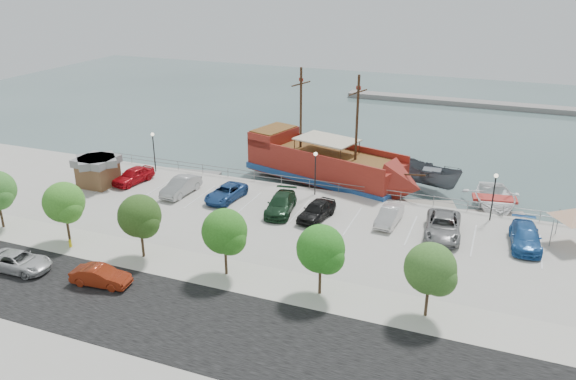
% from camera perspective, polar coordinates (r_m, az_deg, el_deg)
% --- Properties ---
extents(ground, '(160.00, 160.00, 0.00)m').
position_cam_1_polar(ground, '(48.83, 0.23, -4.24)').
color(ground, '#3D5451').
extents(street, '(100.00, 8.00, 0.04)m').
position_cam_1_polar(street, '(35.91, -9.32, -13.21)').
color(street, black).
rests_on(street, land_slab).
extents(sidewalk, '(100.00, 4.00, 0.05)m').
position_cam_1_polar(sidewalk, '(40.30, -4.99, -8.75)').
color(sidewalk, beige).
rests_on(sidewalk, land_slab).
extents(seawall_railing, '(50.00, 0.06, 1.00)m').
position_cam_1_polar(seawall_railing, '(54.96, 3.19, 0.52)').
color(seawall_railing, slate).
rests_on(seawall_railing, land_slab).
extents(far_shore, '(40.00, 3.00, 0.80)m').
position_cam_1_polar(far_shore, '(98.35, 17.74, 8.43)').
color(far_shore, gray).
rests_on(far_shore, ground).
extents(pirate_ship, '(20.08, 10.43, 12.43)m').
position_cam_1_polar(pirate_ship, '(58.07, 4.90, 2.25)').
color(pirate_ship, maroon).
rests_on(pirate_ship, ground).
extents(patrol_boat, '(7.23, 5.25, 2.63)m').
position_cam_1_polar(patrol_boat, '(59.09, 14.35, 1.18)').
color(patrol_boat, '#53585D').
rests_on(patrol_boat, ground).
extents(speedboat, '(6.68, 8.52, 1.61)m').
position_cam_1_polar(speedboat, '(56.36, 20.22, -1.09)').
color(speedboat, white).
rests_on(speedboat, ground).
extents(dock_west, '(6.47, 2.66, 0.36)m').
position_cam_1_polar(dock_west, '(62.68, -9.73, 1.65)').
color(dock_west, gray).
rests_on(dock_west, ground).
extents(dock_mid, '(7.64, 4.18, 0.42)m').
position_cam_1_polar(dock_mid, '(54.82, 12.82, -1.56)').
color(dock_mid, gray).
rests_on(dock_mid, ground).
extents(dock_east, '(7.07, 3.68, 0.39)m').
position_cam_1_polar(dock_east, '(54.42, 19.57, -2.52)').
color(dock_east, gray).
rests_on(dock_east, ground).
extents(shed, '(3.58, 3.58, 2.91)m').
position_cam_1_polar(shed, '(58.87, -18.77, 1.89)').
color(shed, brown).
rests_on(shed, land_slab).
extents(street_van, '(5.01, 2.54, 1.36)m').
position_cam_1_polar(street_van, '(45.08, -25.71, -6.56)').
color(street_van, '#BCBCBC').
rests_on(street_van, street).
extents(street_sedan, '(4.30, 1.91, 1.37)m').
position_cam_1_polar(street_sedan, '(40.95, -18.49, -8.30)').
color(street_sedan, maroon).
rests_on(street_sedan, street).
extents(fire_hydrant, '(0.23, 0.23, 0.67)m').
position_cam_1_polar(fire_hydrant, '(47.07, -21.25, -5.05)').
color(fire_hydrant, yellow).
rests_on(fire_hydrant, sidewalk).
extents(lamp_post_left, '(0.36, 0.36, 4.28)m').
position_cam_1_polar(lamp_post_left, '(60.83, -13.51, 4.47)').
color(lamp_post_left, black).
rests_on(lamp_post_left, land_slab).
extents(lamp_post_mid, '(0.36, 0.36, 4.28)m').
position_cam_1_polar(lamp_post_mid, '(52.96, 2.79, 2.48)').
color(lamp_post_mid, black).
rests_on(lamp_post_mid, land_slab).
extents(lamp_post_right, '(0.36, 0.36, 4.28)m').
position_cam_1_polar(lamp_post_right, '(50.53, 20.22, 0.13)').
color(lamp_post_right, black).
rests_on(lamp_post_right, land_slab).
extents(tree_b, '(3.30, 3.20, 5.00)m').
position_cam_1_polar(tree_b, '(46.78, -21.72, -1.33)').
color(tree_b, '#473321').
rests_on(tree_b, sidewalk).
extents(tree_c, '(3.30, 3.20, 5.00)m').
position_cam_1_polar(tree_c, '(42.51, -14.73, -2.75)').
color(tree_c, '#473321').
rests_on(tree_c, sidewalk).
extents(tree_d, '(3.30, 3.20, 5.00)m').
position_cam_1_polar(tree_d, '(39.04, -6.32, -4.39)').
color(tree_d, '#473321').
rests_on(tree_d, sidewalk).
extents(tree_e, '(3.30, 3.20, 5.00)m').
position_cam_1_polar(tree_e, '(36.59, 3.51, -6.19)').
color(tree_e, '#473321').
rests_on(tree_e, sidewalk).
extents(tree_f, '(3.30, 3.20, 5.00)m').
position_cam_1_polar(tree_f, '(35.38, 14.45, -7.95)').
color(tree_f, '#473321').
rests_on(tree_f, sidewalk).
extents(parked_car_a, '(2.64, 4.94, 1.60)m').
position_cam_1_polar(parked_car_a, '(58.71, -15.44, 1.44)').
color(parked_car_a, '#B50C15').
rests_on(parked_car_a, land_slab).
extents(parked_car_b, '(1.99, 5.01, 1.62)m').
position_cam_1_polar(parked_car_b, '(54.75, -10.82, 0.39)').
color(parked_car_b, '#A0A0A0').
rests_on(parked_car_b, land_slab).
extents(parked_car_c, '(2.80, 5.19, 1.38)m').
position_cam_1_polar(parked_car_c, '(52.84, -6.33, -0.28)').
color(parked_car_c, navy).
rests_on(parked_car_c, land_slab).
extents(parked_car_d, '(3.06, 5.68, 1.56)m').
position_cam_1_polar(parked_car_d, '(49.85, -0.73, -1.43)').
color(parked_car_d, '#16331D').
rests_on(parked_car_d, land_slab).
extents(parked_car_e, '(2.61, 4.96, 1.61)m').
position_cam_1_polar(parked_car_e, '(48.60, 2.92, -2.06)').
color(parked_car_e, black).
rests_on(parked_car_e, land_slab).
extents(parked_car_f, '(1.82, 4.46, 1.44)m').
position_cam_1_polar(parked_car_f, '(48.43, 10.25, -2.60)').
color(parked_car_f, silver).
rests_on(parked_car_f, land_slab).
extents(parked_car_g, '(3.30, 6.23, 1.67)m').
position_cam_1_polar(parked_car_g, '(47.24, 15.47, -3.57)').
color(parked_car_g, gray).
rests_on(parked_car_g, land_slab).
extents(parked_car_h, '(2.63, 5.56, 1.57)m').
position_cam_1_polar(parked_car_h, '(47.69, 22.98, -4.41)').
color(parked_car_h, '#22579C').
rests_on(parked_car_h, land_slab).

